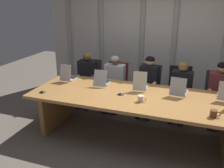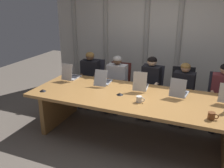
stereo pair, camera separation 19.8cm
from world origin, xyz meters
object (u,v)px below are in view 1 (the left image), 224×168
(laptop_right_mid, at_px, (179,90))
(person_left_end, at_px, (86,76))
(laptop_left_mid, at_px, (102,81))
(office_chair_center, at_px, (147,94))
(office_chair_right_mid, at_px, (179,98))
(office_chair_right_end, at_px, (216,103))
(laptop_left_end, at_px, (69,76))
(person_right_mid, at_px, (180,88))
(office_chair_left_mid, at_px, (116,90))
(office_chair_left_end, at_px, (90,87))
(laptop_center, at_px, (141,85))
(coffee_mug_far, at_px, (214,114))
(coffee_mug_near, at_px, (141,99))
(person_center, at_px, (148,83))
(conference_mic_left_side, at_px, (42,92))
(person_right_end, at_px, (220,90))
(person_left_mid, at_px, (114,80))
(conference_mic_right_side, at_px, (121,94))

(laptop_right_mid, relative_size, person_left_end, 0.34)
(laptop_left_mid, relative_size, office_chair_center, 0.47)
(office_chair_right_mid, height_order, office_chair_right_end, office_chair_right_mid)
(laptop_left_end, bearing_deg, laptop_left_mid, -90.54)
(office_chair_right_mid, bearing_deg, person_left_end, -94.05)
(person_right_mid, bearing_deg, office_chair_left_mid, -92.75)
(office_chair_right_end, bearing_deg, office_chair_left_end, -95.97)
(office_chair_left_end, bearing_deg, laptop_center, 58.31)
(coffee_mug_far, bearing_deg, office_chair_center, 128.05)
(person_left_end, xyz_separation_m, coffee_mug_near, (1.47, -1.18, 0.16))
(office_chair_left_end, relative_size, office_chair_right_mid, 0.98)
(person_center, bearing_deg, coffee_mug_far, 43.98)
(office_chair_center, distance_m, coffee_mug_near, 1.42)
(conference_mic_left_side, bearing_deg, person_center, 42.53)
(office_chair_right_mid, relative_size, person_center, 0.82)
(office_chair_right_mid, distance_m, coffee_mug_near, 1.49)
(office_chair_left_mid, xyz_separation_m, person_right_end, (2.03, -0.15, 0.32))
(laptop_left_mid, relative_size, person_right_mid, 0.40)
(person_left_end, distance_m, person_right_end, 2.65)
(laptop_left_mid, distance_m, office_chair_right_mid, 1.61)
(office_chair_left_mid, relative_size, person_center, 0.79)
(office_chair_left_end, relative_size, person_right_end, 0.81)
(office_chair_right_mid, bearing_deg, person_right_end, 68.79)
(person_left_end, relative_size, person_right_mid, 1.04)
(laptop_left_mid, distance_m, person_right_end, 2.12)
(office_chair_left_mid, distance_m, person_left_mid, 0.33)
(laptop_left_end, distance_m, office_chair_right_mid, 2.20)
(coffee_mug_far, bearing_deg, person_right_mid, 111.22)
(person_left_end, bearing_deg, office_chair_right_end, 88.63)
(laptop_left_end, height_order, conference_mic_left_side, laptop_left_end)
(office_chair_center, height_order, office_chair_right_end, office_chair_center)
(person_right_mid, bearing_deg, coffee_mug_far, 25.32)
(office_chair_right_end, relative_size, conference_mic_left_side, 8.44)
(person_left_end, bearing_deg, conference_mic_right_side, 42.20)
(office_chair_right_mid, relative_size, coffee_mug_near, 7.23)
(office_chair_left_end, height_order, office_chair_left_mid, office_chair_left_end)
(person_left_mid, bearing_deg, person_right_mid, 87.38)
(office_chair_right_end, distance_m, person_right_mid, 0.74)
(laptop_right_mid, bearing_deg, person_left_end, 77.01)
(laptop_left_end, height_order, person_left_mid, person_left_mid)
(laptop_right_mid, height_order, office_chair_left_mid, laptop_right_mid)
(office_chair_left_end, height_order, office_chair_center, office_chair_center)
(laptop_center, relative_size, person_right_mid, 0.39)
(conference_mic_right_side, bearing_deg, office_chair_center, 79.89)
(laptop_left_mid, height_order, office_chair_right_mid, laptop_left_mid)
(person_right_mid, distance_m, coffee_mug_near, 1.29)
(laptop_left_mid, bearing_deg, office_chair_right_end, -73.27)
(person_right_mid, xyz_separation_m, coffee_mug_far, (0.52, -1.34, 0.19))
(office_chair_center, bearing_deg, person_left_end, -77.03)
(laptop_left_mid, bearing_deg, person_center, -53.17)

